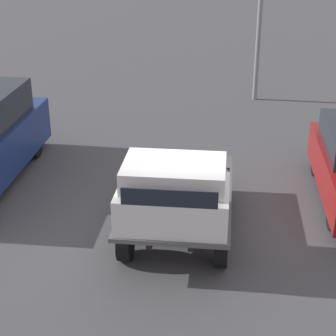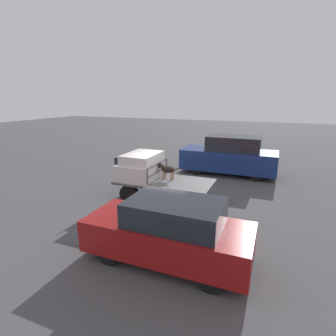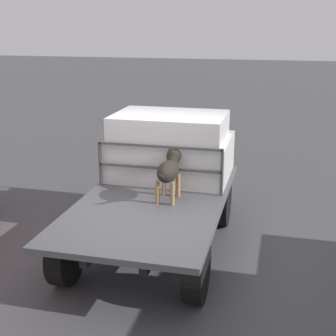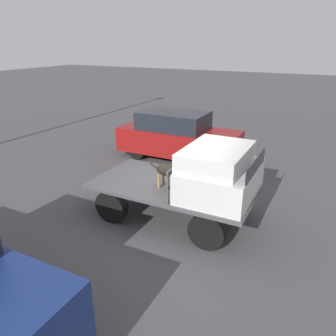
% 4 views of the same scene
% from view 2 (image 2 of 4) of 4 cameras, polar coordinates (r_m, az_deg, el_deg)
% --- Properties ---
extents(ground_plane, '(80.00, 80.00, 0.00)m').
position_cam_2_polar(ground_plane, '(11.03, -0.62, -6.97)').
color(ground_plane, '#474749').
extents(flatbed_truck, '(3.85, 2.07, 0.85)m').
position_cam_2_polar(flatbed_truck, '(10.82, -0.63, -3.96)').
color(flatbed_truck, black).
rests_on(flatbed_truck, ground).
extents(truck_cab, '(1.48, 1.95, 1.07)m').
position_cam_2_polar(truck_cab, '(11.06, -5.91, 0.38)').
color(truck_cab, silver).
rests_on(truck_cab, flatbed_truck).
extents(truck_headboard, '(0.04, 1.95, 0.72)m').
position_cam_2_polar(truck_headboard, '(10.73, -2.24, -0.12)').
color(truck_headboard, '#4C4C4F').
rests_on(truck_headboard, flatbed_truck).
extents(dog, '(0.99, 0.29, 0.71)m').
position_cam_2_polar(dog, '(10.84, -0.39, -0.18)').
color(dog, '#9E7547').
rests_on(dog, flatbed_truck).
extents(parked_sedan, '(4.27, 1.71, 1.70)m').
position_cam_2_polar(parked_sedan, '(6.87, 0.25, -13.59)').
color(parked_sedan, black).
rests_on(parked_sedan, ground).
extents(parked_pickup_far, '(5.12, 1.96, 2.14)m').
position_cam_2_polar(parked_pickup_far, '(14.88, 13.27, 2.62)').
color(parked_pickup_far, black).
rests_on(parked_pickup_far, ground).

